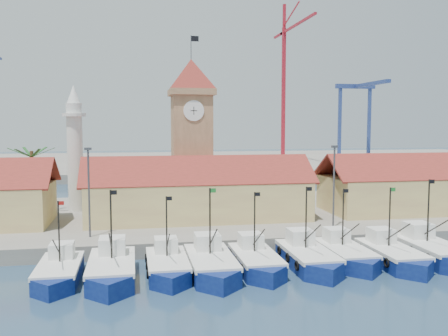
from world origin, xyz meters
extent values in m
plane|color=navy|center=(0.00, 0.00, 0.00)|extent=(400.00, 400.00, 0.00)
cube|color=gray|center=(0.00, 24.00, 0.75)|extent=(140.00, 32.00, 1.50)
cube|color=gray|center=(0.00, 110.00, 1.00)|extent=(240.00, 80.00, 2.00)
cube|color=#0B1756|center=(-13.73, 2.77, 0.47)|extent=(3.29, 7.44, 1.69)
cube|color=#0B1756|center=(-13.73, -0.95, 0.47)|extent=(3.29, 3.29, 1.69)
cube|color=silver|center=(-13.73, 2.77, 1.31)|extent=(3.35, 7.64, 0.33)
cube|color=silver|center=(-13.73, 4.63, 2.07)|extent=(1.97, 2.07, 1.31)
cylinder|color=black|center=(-13.73, 3.24, 3.94)|extent=(0.13, 0.13, 5.26)
cube|color=#A5140F|center=(-13.50, 3.24, 6.39)|extent=(0.47, 0.02, 0.33)
cube|color=#0B1756|center=(-9.49, 2.30, 0.53)|extent=(3.71, 8.40, 1.91)
cube|color=#0B1756|center=(-9.49, -1.90, 0.53)|extent=(3.71, 3.71, 1.91)
cube|color=silver|center=(-9.49, 2.30, 1.49)|extent=(3.79, 8.64, 0.37)
cube|color=silver|center=(-9.49, 4.40, 2.33)|extent=(2.23, 2.33, 1.49)
cylinder|color=black|center=(-9.49, 2.83, 4.46)|extent=(0.15, 0.15, 5.94)
cube|color=black|center=(-9.23, 2.83, 7.22)|extent=(0.53, 0.02, 0.37)
cube|color=#0B1756|center=(-4.85, 2.85, 0.48)|extent=(3.35, 7.59, 1.72)
cube|color=#0B1756|center=(-4.85, -0.95, 0.48)|extent=(3.35, 3.35, 1.72)
cube|color=silver|center=(-4.85, 2.85, 1.34)|extent=(3.42, 7.80, 0.34)
cube|color=silver|center=(-4.85, 4.74, 2.11)|extent=(2.01, 2.11, 1.34)
cylinder|color=black|center=(-4.85, 3.33, 4.02)|extent=(0.13, 0.13, 5.36)
cube|color=black|center=(-4.61, 3.33, 6.51)|extent=(0.48, 0.02, 0.34)
cube|color=#0B1756|center=(-1.15, 2.32, 0.53)|extent=(3.69, 8.36, 1.90)
cube|color=#0B1756|center=(-1.15, -1.86, 0.53)|extent=(3.69, 3.69, 1.90)
cube|color=silver|center=(-1.15, 2.32, 1.48)|extent=(3.77, 8.59, 0.37)
cube|color=silver|center=(-1.15, 4.41, 2.32)|extent=(2.22, 2.32, 1.48)
cylinder|color=black|center=(-1.15, 2.85, 4.43)|extent=(0.15, 0.15, 5.91)
cube|color=#197226|center=(-0.89, 2.85, 7.18)|extent=(0.53, 0.02, 0.37)
cube|color=#0B1756|center=(2.93, 2.83, 0.49)|extent=(3.44, 7.78, 1.77)
cube|color=#0B1756|center=(2.93, -1.05, 0.49)|extent=(3.44, 3.44, 1.77)
cube|color=silver|center=(2.93, 2.83, 1.37)|extent=(3.51, 7.99, 0.34)
cube|color=silver|center=(2.93, 4.78, 2.16)|extent=(2.06, 2.16, 1.37)
cylinder|color=black|center=(2.93, 3.33, 4.12)|extent=(0.14, 0.14, 5.50)
cube|color=black|center=(3.18, 3.33, 6.68)|extent=(0.49, 0.02, 0.34)
cube|color=#0B1756|center=(7.76, 2.89, 0.52)|extent=(3.61, 8.18, 1.86)
cube|color=#0B1756|center=(7.76, -1.20, 0.52)|extent=(3.61, 3.61, 1.86)
cube|color=silver|center=(7.76, 2.89, 1.45)|extent=(3.69, 8.41, 0.36)
cube|color=silver|center=(7.76, 4.94, 2.27)|extent=(2.17, 2.27, 1.45)
cylinder|color=black|center=(7.76, 3.41, 4.34)|extent=(0.14, 0.14, 5.78)
cube|color=black|center=(8.01, 3.41, 7.02)|extent=(0.52, 0.02, 0.36)
cube|color=#0B1756|center=(11.62, 3.59, 0.49)|extent=(3.43, 7.76, 1.76)
cube|color=#0B1756|center=(11.62, -0.29, 0.49)|extent=(3.43, 3.43, 1.76)
cube|color=silver|center=(11.62, 3.59, 1.37)|extent=(3.50, 7.97, 0.34)
cube|color=silver|center=(11.62, 5.53, 2.15)|extent=(2.06, 2.15, 1.37)
cylinder|color=black|center=(11.62, 4.08, 4.11)|extent=(0.14, 0.14, 5.48)
cube|color=black|center=(11.86, 4.08, 6.66)|extent=(0.49, 0.02, 0.34)
cube|color=#0B1756|center=(15.65, 2.34, 0.50)|extent=(3.53, 7.98, 1.81)
cube|color=#0B1756|center=(15.65, -1.65, 0.50)|extent=(3.52, 3.52, 1.81)
cube|color=silver|center=(15.65, 2.34, 1.41)|extent=(3.60, 8.20, 0.35)
cube|color=silver|center=(15.65, 4.33, 2.22)|extent=(2.12, 2.22, 1.41)
cylinder|color=black|center=(15.65, 2.84, 4.23)|extent=(0.14, 0.14, 5.64)
cube|color=#197226|center=(15.90, 2.84, 6.85)|extent=(0.50, 0.02, 0.35)
cube|color=#0B1756|center=(19.97, 2.92, 0.55)|extent=(3.82, 8.65, 1.97)
cube|color=silver|center=(19.97, 2.92, 1.53)|extent=(3.90, 8.89, 0.38)
cube|color=silver|center=(19.97, 5.09, 2.40)|extent=(2.29, 2.40, 1.53)
cylinder|color=black|center=(19.97, 3.47, 4.59)|extent=(0.15, 0.15, 6.11)
cube|color=black|center=(20.25, 3.47, 7.42)|extent=(0.55, 0.02, 0.38)
cube|color=#DECF7A|center=(0.00, 20.00, 3.75)|extent=(26.00, 10.00, 4.50)
cube|color=maroon|center=(0.00, 17.50, 7.50)|extent=(27.04, 5.13, 3.21)
cube|color=maroon|center=(0.00, 22.50, 7.50)|extent=(27.04, 5.13, 3.21)
cube|color=#DECF7A|center=(32.00, 20.00, 3.75)|extent=(30.00, 10.00, 4.50)
cube|color=maroon|center=(32.00, 22.50, 7.50)|extent=(31.20, 5.13, 3.21)
cube|color=tan|center=(0.00, 26.00, 9.00)|extent=(5.00, 5.00, 15.00)
cube|color=tan|center=(0.00, 26.00, 16.90)|extent=(5.80, 5.80, 0.80)
pyramid|color=maroon|center=(0.00, 26.00, 19.20)|extent=(5.80, 5.80, 4.00)
cylinder|color=white|center=(0.00, 23.45, 14.50)|extent=(2.60, 0.15, 2.60)
cube|color=black|center=(0.00, 23.37, 14.50)|extent=(0.08, 0.02, 1.00)
cube|color=black|center=(0.00, 23.37, 14.50)|extent=(0.80, 0.02, 0.08)
cylinder|color=#3F3F44|center=(0.00, 26.00, 22.70)|extent=(0.10, 0.10, 3.00)
cube|color=black|center=(0.50, 26.00, 23.80)|extent=(1.00, 0.03, 0.70)
cylinder|color=silver|center=(-15.00, 28.00, 8.50)|extent=(2.00, 2.00, 14.00)
cylinder|color=silver|center=(-15.00, 28.00, 14.00)|extent=(3.00, 3.00, 0.40)
cone|color=silver|center=(-15.00, 28.00, 16.60)|extent=(1.80, 1.80, 2.40)
cylinder|color=brown|center=(-20.00, 26.00, 5.50)|extent=(0.44, 0.44, 8.00)
cube|color=#1C531E|center=(-18.60, 26.00, 9.30)|extent=(2.80, 0.35, 1.18)
cube|color=#1C531E|center=(-19.30, 27.21, 9.30)|extent=(1.71, 2.60, 1.18)
cube|color=#1C531E|center=(-20.70, 27.21, 9.30)|extent=(1.71, 2.60, 1.18)
cube|color=#1C531E|center=(-21.40, 26.00, 9.30)|extent=(2.80, 0.35, 1.18)
cube|color=#1C531E|center=(-20.70, 24.79, 9.30)|extent=(1.71, 2.60, 1.18)
cube|color=#1C531E|center=(-19.30, 24.79, 9.30)|extent=(1.71, 2.60, 1.18)
cylinder|color=#3F3F44|center=(-12.00, 12.00, 6.00)|extent=(0.20, 0.20, 9.00)
cube|color=#3F3F44|center=(-12.00, 12.00, 10.40)|extent=(0.70, 0.25, 0.25)
cylinder|color=#3F3F44|center=(14.00, 12.00, 6.00)|extent=(0.20, 0.20, 9.00)
cube|color=#3F3F44|center=(14.00, 12.00, 10.40)|extent=(0.70, 0.25, 0.25)
cube|color=#A91A28|center=(36.84, 105.00, 21.33)|extent=(1.00, 1.00, 38.66)
cube|color=#A91A28|center=(36.84, 93.49, 39.66)|extent=(0.60, 28.77, 0.60)
cube|color=#A91A28|center=(36.84, 110.00, 39.66)|extent=(0.60, 10.00, 0.60)
cube|color=#A91A28|center=(36.84, 105.00, 44.16)|extent=(0.80, 0.80, 7.00)
cube|color=navy|center=(57.00, 110.00, 13.00)|extent=(0.90, 0.90, 22.00)
cube|color=navy|center=(67.00, 110.00, 13.00)|extent=(0.90, 0.90, 22.00)
cube|color=navy|center=(62.00, 110.00, 24.50)|extent=(13.00, 1.40, 1.40)
cube|color=navy|center=(62.00, 100.00, 24.50)|extent=(1.40, 22.00, 1.00)
camera|label=1|loc=(-7.62, -39.10, 12.96)|focal=40.00mm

